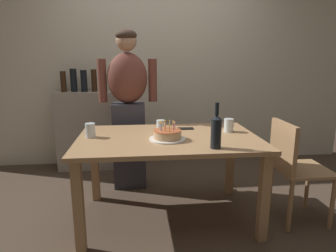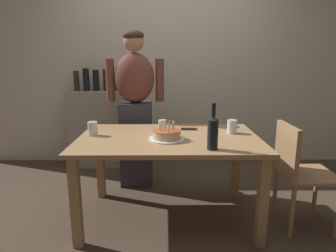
# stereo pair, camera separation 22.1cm
# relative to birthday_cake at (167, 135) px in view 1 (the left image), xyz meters

# --- Properties ---
(ground_plane) EXTENTS (10.00, 10.00, 0.00)m
(ground_plane) POSITION_rel_birthday_cake_xyz_m (0.02, 0.09, -0.78)
(ground_plane) COLOR #47382B
(back_wall) EXTENTS (5.20, 0.10, 2.60)m
(back_wall) POSITION_rel_birthday_cake_xyz_m (0.02, 1.64, 0.52)
(back_wall) COLOR beige
(back_wall) RESTS_ON ground_plane
(dining_table) EXTENTS (1.50, 0.96, 0.74)m
(dining_table) POSITION_rel_birthday_cake_xyz_m (0.02, 0.09, -0.13)
(dining_table) COLOR #A37A51
(dining_table) RESTS_ON ground_plane
(birthday_cake) EXTENTS (0.29, 0.29, 0.15)m
(birthday_cake) POSITION_rel_birthday_cake_xyz_m (0.00, 0.00, 0.00)
(birthday_cake) COLOR white
(birthday_cake) RESTS_ON dining_table
(water_glass_near) EXTENTS (0.07, 0.07, 0.11)m
(water_glass_near) POSITION_rel_birthday_cake_xyz_m (-0.04, 0.23, 0.02)
(water_glass_near) COLOR silver
(water_glass_near) RESTS_ON dining_table
(water_glass_far) EXTENTS (0.08, 0.08, 0.12)m
(water_glass_far) POSITION_rel_birthday_cake_xyz_m (0.57, 0.21, 0.02)
(water_glass_far) COLOR silver
(water_glass_far) RESTS_ON dining_table
(water_glass_side) EXTENTS (0.08, 0.08, 0.12)m
(water_glass_side) POSITION_rel_birthday_cake_xyz_m (-0.62, 0.14, 0.02)
(water_glass_side) COLOR silver
(water_glass_side) RESTS_ON dining_table
(wine_bottle) EXTENTS (0.08, 0.08, 0.34)m
(wine_bottle) POSITION_rel_birthday_cake_xyz_m (0.33, -0.26, 0.09)
(wine_bottle) COLOR black
(wine_bottle) RESTS_ON dining_table
(cell_phone) EXTENTS (0.15, 0.08, 0.01)m
(cell_phone) POSITION_rel_birthday_cake_xyz_m (0.20, 0.35, -0.03)
(cell_phone) COLOR black
(cell_phone) RESTS_ON dining_table
(person_man_bearded) EXTENTS (0.61, 0.27, 1.66)m
(person_man_bearded) POSITION_rel_birthday_cake_xyz_m (-0.33, 0.81, 0.10)
(person_man_bearded) COLOR #33333D
(person_man_bearded) RESTS_ON ground_plane
(dining_chair) EXTENTS (0.42, 0.42, 0.87)m
(dining_chair) POSITION_rel_birthday_cake_xyz_m (1.05, -0.05, -0.26)
(dining_chair) COLOR #A37A51
(dining_chair) RESTS_ON ground_plane
(shelf_cabinet) EXTENTS (0.72, 0.30, 1.26)m
(shelf_cabinet) POSITION_rel_birthday_cake_xyz_m (-0.88, 1.42, -0.27)
(shelf_cabinet) COLOR #9E9384
(shelf_cabinet) RESTS_ON ground_plane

